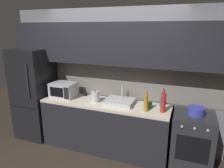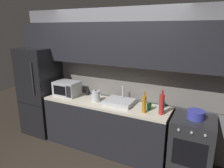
{
  "view_description": "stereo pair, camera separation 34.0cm",
  "coord_description": "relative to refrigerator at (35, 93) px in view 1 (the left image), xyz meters",
  "views": [
    {
      "loc": [
        1.31,
        -2.17,
        2.16
      ],
      "look_at": [
        0.14,
        0.9,
        1.25
      ],
      "focal_mm": 32.62,
      "sensor_mm": 36.0,
      "label": 1
    },
    {
      "loc": [
        1.62,
        -2.03,
        2.16
      ],
      "look_at": [
        0.14,
        0.9,
        1.25
      ],
      "focal_mm": 32.62,
      "sensor_mm": 36.0,
      "label": 2
    }
  ],
  "objects": [
    {
      "name": "back_wall",
      "position": [
        1.51,
        0.3,
        0.66
      ],
      "size": [
        4.01,
        0.44,
        2.5
      ],
      "color": "slate",
      "rests_on": "ground"
    },
    {
      "name": "kettle",
      "position": [
        1.36,
        -0.03,
        0.11
      ],
      "size": [
        0.18,
        0.15,
        0.22
      ],
      "color": "#B7BABF",
      "rests_on": "counter_run"
    },
    {
      "name": "sink_basin",
      "position": [
        1.78,
        0.03,
        0.05
      ],
      "size": [
        0.48,
        0.38,
        0.3
      ],
      "color": "#ADAFB5",
      "rests_on": "counter_run"
    },
    {
      "name": "mug_dark",
      "position": [
        1.02,
        0.2,
        0.05
      ],
      "size": [
        0.07,
        0.07,
        0.09
      ],
      "primitive_type": "cylinder",
      "color": "black",
      "rests_on": "counter_run"
    },
    {
      "name": "mug_teal",
      "position": [
        2.47,
        0.22,
        0.06
      ],
      "size": [
        0.09,
        0.09,
        0.1
      ],
      "primitive_type": "cylinder",
      "color": "#19666B",
      "rests_on": "counter_run"
    },
    {
      "name": "microwave",
      "position": [
        0.68,
        0.02,
        0.15
      ],
      "size": [
        0.46,
        0.35,
        0.27
      ],
      "color": "#A8AAAF",
      "rests_on": "counter_run"
    },
    {
      "name": "cooking_pot",
      "position": [
        2.99,
        0.0,
        0.07
      ],
      "size": [
        0.25,
        0.25,
        0.12
      ],
      "color": "#333899",
      "rests_on": "oven_range"
    },
    {
      "name": "mug_green",
      "position": [
        2.3,
        0.04,
        0.06
      ],
      "size": [
        0.08,
        0.08,
        0.1
      ],
      "primitive_type": "cylinder",
      "color": "#1E6B2D",
      "rests_on": "counter_run"
    },
    {
      "name": "refrigerator",
      "position": [
        0.0,
        0.0,
        0.0
      ],
      "size": [
        0.68,
        0.69,
        1.78
      ],
      "color": "black",
      "rests_on": "ground"
    },
    {
      "name": "oven_range",
      "position": [
        2.99,
        -0.0,
        -0.44
      ],
      "size": [
        0.6,
        0.62,
        0.9
      ],
      "color": "#232326",
      "rests_on": "ground"
    },
    {
      "name": "wine_bottle_amber",
      "position": [
        2.27,
        -0.13,
        0.15
      ],
      "size": [
        0.07,
        0.07,
        0.34
      ],
      "color": "#B27019",
      "rests_on": "counter_run"
    },
    {
      "name": "counter_run",
      "position": [
        1.51,
        0.0,
        -0.44
      ],
      "size": [
        2.27,
        0.6,
        0.9
      ],
      "color": "black",
      "rests_on": "ground"
    },
    {
      "name": "wine_bottle_red",
      "position": [
        2.52,
        -0.07,
        0.17
      ],
      "size": [
        0.08,
        0.08,
        0.37
      ],
      "color": "#A82323",
      "rests_on": "counter_run"
    }
  ]
}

